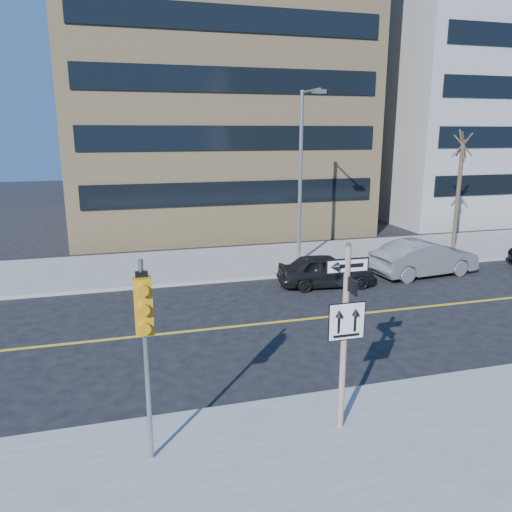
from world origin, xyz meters
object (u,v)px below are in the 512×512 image
object	(u,v)px
sign_pole	(345,328)
parked_car_a	(326,270)
traffic_signal	(144,322)
street_tree_west	(463,148)
parked_car_b	(424,258)
streetlight_a	(302,167)

from	to	relation	value
sign_pole	parked_car_a	xyz separation A→B (m)	(3.88, 9.89, -1.75)
sign_pole	traffic_signal	distance (m)	4.05
sign_pole	street_tree_west	distance (m)	19.22
parked_car_b	street_tree_west	xyz separation A→B (m)	(4.20, 3.59, 4.72)
sign_pole	parked_car_a	distance (m)	10.76
sign_pole	street_tree_west	xyz separation A→B (m)	(13.00, 13.81, 3.09)
street_tree_west	sign_pole	bearing A→B (deg)	-133.26
streetlight_a	street_tree_west	bearing A→B (deg)	3.45
sign_pole	streetlight_a	size ratio (longest dim) A/B	0.51
sign_pole	traffic_signal	world-z (taller)	sign_pole
parked_car_a	streetlight_a	size ratio (longest dim) A/B	0.51
sign_pole	parked_car_b	distance (m)	13.59
sign_pole	parked_car_a	size ratio (longest dim) A/B	1.00
parked_car_a	streetlight_a	xyz separation A→B (m)	(0.12, 3.38, 4.07)
parked_car_a	parked_car_b	bearing A→B (deg)	-80.04
parked_car_a	traffic_signal	bearing A→B (deg)	147.86
traffic_signal	parked_car_b	world-z (taller)	traffic_signal
traffic_signal	parked_car_a	size ratio (longest dim) A/B	0.99
streetlight_a	street_tree_west	world-z (taller)	streetlight_a
parked_car_b	streetlight_a	xyz separation A→B (m)	(-4.80, 3.05, 3.95)
streetlight_a	street_tree_west	distance (m)	9.05
sign_pole	parked_car_b	size ratio (longest dim) A/B	0.83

